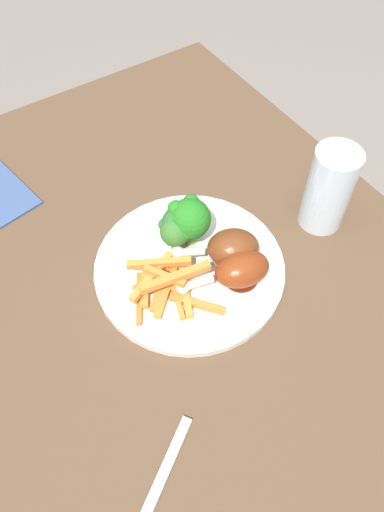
% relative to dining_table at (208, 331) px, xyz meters
% --- Properties ---
extents(ground_plane, '(6.00, 6.00, 0.00)m').
position_rel_dining_table_xyz_m(ground_plane, '(0.00, 0.00, -0.59)').
color(ground_plane, gray).
extents(dining_table, '(1.09, 0.69, 0.70)m').
position_rel_dining_table_xyz_m(dining_table, '(0.00, 0.00, 0.00)').
color(dining_table, brown).
rests_on(dining_table, ground_plane).
extents(dinner_plate, '(0.28, 0.28, 0.01)m').
position_rel_dining_table_xyz_m(dinner_plate, '(0.05, -0.00, 0.12)').
color(dinner_plate, white).
rests_on(dinner_plate, dining_table).
extents(broccoli_floret_front, '(0.05, 0.05, 0.07)m').
position_rel_dining_table_xyz_m(broccoli_floret_front, '(0.10, -0.01, 0.16)').
color(broccoli_floret_front, '#91A049').
rests_on(broccoli_floret_front, dinner_plate).
extents(broccoli_floret_middle, '(0.04, 0.05, 0.06)m').
position_rel_dining_table_xyz_m(broccoli_floret_middle, '(0.09, -0.00, 0.16)').
color(broccoli_floret_middle, '#73B951').
rests_on(broccoli_floret_middle, dinner_plate).
extents(broccoli_floret_back, '(0.06, 0.06, 0.08)m').
position_rel_dining_table_xyz_m(broccoli_floret_back, '(0.09, -0.02, 0.17)').
color(broccoli_floret_back, '#77AD54').
rests_on(broccoli_floret_back, dinner_plate).
extents(carrot_fries_pile, '(0.13, 0.12, 0.05)m').
position_rel_dining_table_xyz_m(carrot_fries_pile, '(0.04, 0.05, 0.14)').
color(carrot_fries_pile, orange).
rests_on(carrot_fries_pile, dinner_plate).
extents(chicken_drumstick_near, '(0.09, 0.13, 0.05)m').
position_rel_dining_table_xyz_m(chicken_drumstick_near, '(0.03, -0.06, 0.15)').
color(chicken_drumstick_near, '#4C200E').
rests_on(chicken_drumstick_near, dinner_plate).
extents(chicken_drumstick_far, '(0.07, 0.14, 0.05)m').
position_rel_dining_table_xyz_m(chicken_drumstick_far, '(-0.00, -0.04, 0.14)').
color(chicken_drumstick_far, '#5B1E0C').
rests_on(chicken_drumstick_far, dinner_plate).
extents(fork, '(0.11, 0.17, 0.00)m').
position_rel_dining_table_xyz_m(fork, '(-0.18, 0.20, 0.11)').
color(fork, silver).
rests_on(fork, dining_table).
extents(water_glass, '(0.07, 0.07, 0.14)m').
position_rel_dining_table_xyz_m(water_glass, '(0.02, -0.22, 0.18)').
color(water_glass, silver).
rests_on(water_glass, dining_table).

